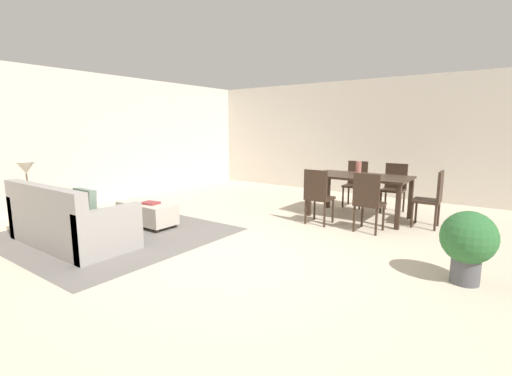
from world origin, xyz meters
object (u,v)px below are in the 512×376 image
side_table (29,202)px  table_lamp (26,169)px  dining_chair_near_left (318,194)px  dining_chair_head_east (433,196)px  ottoman_table (147,213)px  dining_chair_far_left (356,181)px  book_on_ottoman (150,203)px  dining_chair_near_right (368,199)px  dining_chair_far_right (394,185)px  couch (69,223)px  dining_table (360,180)px  potted_plant (468,241)px  vase_centerpiece (358,168)px

side_table → table_lamp: table_lamp is taller
dining_chair_near_left → dining_chair_head_east: bearing=29.6°
ottoman_table → dining_chair_far_left: 4.11m
book_on_ottoman → dining_chair_near_left: bearing=39.3°
table_lamp → dining_chair_near_right: bearing=33.7°
dining_chair_far_left → dining_chair_far_right: size_ratio=1.00×
dining_chair_far_left → dining_chair_far_right: (0.77, -0.06, 0.00)m
dining_chair_far_right → book_on_ottoman: size_ratio=3.54×
dining_chair_near_left → couch: bearing=-128.2°
dining_chair_near_right → dining_chair_far_right: size_ratio=1.00×
table_lamp → couch: bearing=-1.1°
dining_table → dining_chair_near_right: dining_chair_near_right is taller
book_on_ottoman → dining_chair_far_left: bearing=58.8°
couch → dining_chair_near_left: size_ratio=2.10×
dining_table → side_table: bearing=-136.3°
couch → dining_chair_head_east: size_ratio=2.10×
dining_chair_near_right → potted_plant: size_ratio=1.21×
dining_chair_head_east → dining_chair_far_right: bearing=135.3°
dining_chair_near_left → dining_chair_far_right: size_ratio=1.00×
table_lamp → dining_chair_near_left: 4.62m
side_table → vase_centerpiece: size_ratio=2.27×
vase_centerpiece → book_on_ottoman: vase_centerpiece is taller
side_table → dining_chair_far_left: dining_chair_far_left is taller
dining_chair_near_left → vase_centerpiece: 1.04m
couch → vase_centerpiece: (2.64, 3.84, 0.58)m
dining_chair_near_left → dining_chair_near_right: (0.82, 0.03, 0.00)m
ottoman_table → dining_chair_far_right: size_ratio=1.12×
side_table → dining_chair_near_left: dining_chair_near_left is taller
dining_chair_head_east → dining_chair_near_left: bearing=-150.4°
dining_table → potted_plant: bearing=-47.4°
dining_chair_far_left → potted_plant: size_ratio=1.21×
couch → dining_chair_near_right: bearing=43.4°
dining_table → vase_centerpiece: vase_centerpiece is taller
dining_table → dining_chair_near_right: (0.44, -0.84, -0.15)m
dining_chair_far_left → dining_chair_far_right: same height
couch → dining_chair_far_left: (2.30, 4.67, 0.22)m
side_table → dining_chair_head_east: size_ratio=0.59×
couch → dining_chair_near_left: dining_chair_near_left is taller
couch → dining_table: 4.67m
dining_chair_far_left → dining_chair_head_east: 1.79m
ottoman_table → dining_chair_near_left: dining_chair_near_left is taller
dining_chair_near_left → dining_chair_far_right: same height
side_table → dining_table: size_ratio=0.32×
dining_chair_far_right → dining_chair_head_east: same height
potted_plant → dining_chair_far_left: bearing=127.9°
potted_plant → dining_table: bearing=132.6°
dining_chair_far_left → book_on_ottoman: bearing=-121.2°
dining_table → potted_plant: (1.88, -2.05, -0.22)m
book_on_ottoman → potted_plant: size_ratio=0.34×
dining_chair_near_left → dining_chair_head_east: 1.80m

